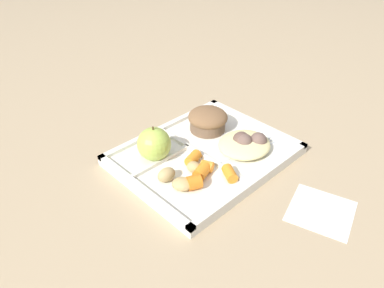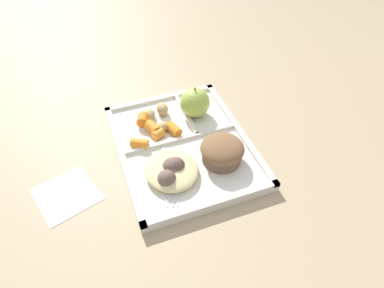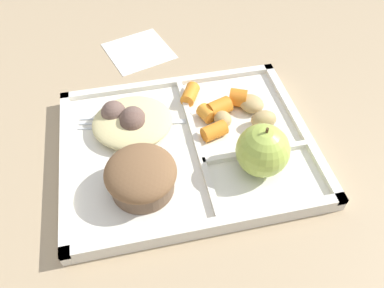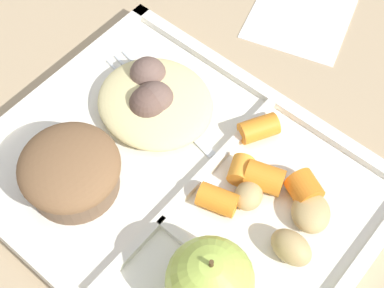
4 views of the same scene
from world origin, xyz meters
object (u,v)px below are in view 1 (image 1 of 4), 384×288
object	(u,v)px
green_apple	(154,144)
bran_muffin	(208,120)
lunch_tray	(204,155)
plastic_fork	(252,148)

from	to	relation	value
green_apple	bran_muffin	size ratio (longest dim) A/B	0.84
lunch_tray	bran_muffin	bearing A→B (deg)	40.18
bran_muffin	green_apple	bearing A→B (deg)	180.00
bran_muffin	plastic_fork	world-z (taller)	bran_muffin
green_apple	bran_muffin	distance (m)	0.16
green_apple	plastic_fork	xyz separation A→B (m)	(0.17, -0.12, -0.03)
lunch_tray	plastic_fork	xyz separation A→B (m)	(0.09, -0.06, 0.01)
lunch_tray	green_apple	xyz separation A→B (m)	(-0.09, 0.06, 0.04)
green_apple	plastic_fork	distance (m)	0.21
lunch_tray	bran_muffin	world-z (taller)	bran_muffin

